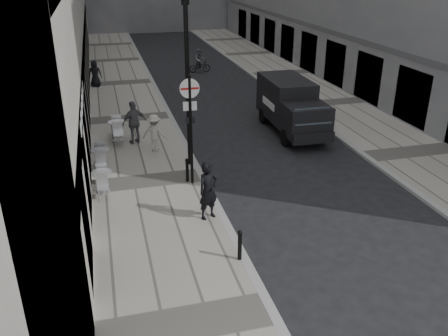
# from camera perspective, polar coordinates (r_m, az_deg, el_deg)

# --- Properties ---
(sidewalk) EXTENTS (4.00, 60.00, 0.12)m
(sidewalk) POSITION_cam_1_polar(r_m,az_deg,el_deg) (24.76, -11.11, 5.82)
(sidewalk) COLOR #9D968D
(sidewalk) RESTS_ON ground
(far_sidewalk) EXTENTS (4.00, 60.00, 0.12)m
(far_sidewalk) POSITION_cam_1_polar(r_m,az_deg,el_deg) (27.61, 12.43, 7.61)
(far_sidewalk) COLOR #9D968D
(far_sidewalk) RESTS_ON ground
(walking_man) EXTENTS (0.80, 0.68, 1.87)m
(walking_man) POSITION_cam_1_polar(r_m,az_deg,el_deg) (14.59, -1.91, -2.75)
(walking_man) COLOR black
(walking_man) RESTS_ON sidewalk
(sign_post) EXTENTS (0.68, 0.10, 3.94)m
(sign_post) POSITION_cam_1_polar(r_m,az_deg,el_deg) (16.35, -4.06, 6.24)
(sign_post) COLOR black
(sign_post) RESTS_ON sidewalk
(lamppost) EXTENTS (0.29, 0.29, 6.35)m
(lamppost) POSITION_cam_1_polar(r_m,az_deg,el_deg) (17.73, -4.42, 11.05)
(lamppost) COLOR black
(lamppost) RESTS_ON sidewalk
(bollard_near) EXTENTS (0.11, 0.11, 0.84)m
(bollard_near) POSITION_cam_1_polar(r_m,az_deg,el_deg) (12.89, 1.91, -9.36)
(bollard_near) COLOR black
(bollard_near) RESTS_ON sidewalk
(bollard_far) EXTENTS (0.11, 0.11, 0.83)m
(bollard_far) POSITION_cam_1_polar(r_m,az_deg,el_deg) (17.24, -4.45, -0.31)
(bollard_far) COLOR black
(bollard_far) RESTS_ON sidewalk
(panel_van) EXTENTS (2.02, 5.15, 2.40)m
(panel_van) POSITION_cam_1_polar(r_m,az_deg,el_deg) (22.51, 8.02, 7.65)
(panel_van) COLOR black
(panel_van) RESTS_ON ground
(cyclist) EXTENTS (1.57, 0.64, 1.65)m
(cyclist) POSITION_cam_1_polar(r_m,az_deg,el_deg) (34.80, -2.95, 12.48)
(cyclist) COLOR black
(cyclist) RESTS_ON ground
(pedestrian_a) EXTENTS (1.21, 0.83, 1.90)m
(pedestrian_a) POSITION_cam_1_polar(r_m,az_deg,el_deg) (20.96, -10.74, 5.41)
(pedestrian_a) COLOR #58585D
(pedestrian_a) RESTS_ON sidewalk
(pedestrian_b) EXTENTS (1.17, 0.93, 1.59)m
(pedestrian_b) POSITION_cam_1_polar(r_m,az_deg,el_deg) (20.01, -8.35, 4.20)
(pedestrian_b) COLOR #B4AFA6
(pedestrian_b) RESTS_ON sidewalk
(pedestrian_c) EXTENTS (0.88, 0.65, 1.65)m
(pedestrian_c) POSITION_cam_1_polar(r_m,az_deg,el_deg) (31.26, -15.26, 10.91)
(pedestrian_c) COLOR black
(pedestrian_c) RESTS_ON sidewalk
(cafe_table_near) EXTENTS (0.80, 1.81, 1.03)m
(cafe_table_near) POSITION_cam_1_polar(r_m,az_deg,el_deg) (21.56, -12.68, 4.57)
(cafe_table_near) COLOR silver
(cafe_table_near) RESTS_ON sidewalk
(cafe_table_mid) EXTENTS (0.72, 1.62, 0.92)m
(cafe_table_mid) POSITION_cam_1_polar(r_m,az_deg,el_deg) (18.80, -14.59, 1.25)
(cafe_table_mid) COLOR #A3A3A5
(cafe_table_mid) RESTS_ON sidewalk
(cafe_table_far) EXTENTS (0.71, 1.60, 0.91)m
(cafe_table_far) POSITION_cam_1_polar(r_m,az_deg,el_deg) (16.89, -14.42, -1.42)
(cafe_table_far) COLOR #BDBEC0
(cafe_table_far) RESTS_ON sidewalk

